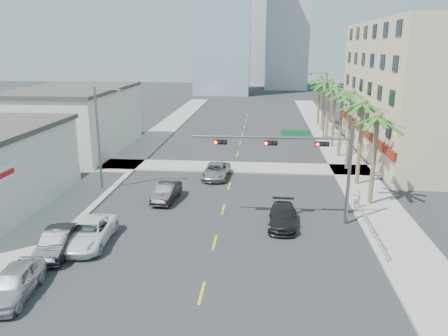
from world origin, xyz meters
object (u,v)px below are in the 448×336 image
(car_parked_mid, at_px, (58,242))
(car_lane_right, at_px, (283,217))
(traffic_signal_mast, at_px, (303,154))
(car_lane_center, at_px, (216,171))
(pedestrian, at_px, (357,198))
(car_parked_far, at_px, (89,233))
(car_parked_near, at_px, (14,283))
(car_lane_left, at_px, (167,192))

(car_parked_mid, relative_size, car_lane_right, 0.97)
(traffic_signal_mast, distance_m, car_lane_right, 4.63)
(traffic_signal_mast, height_order, car_lane_right, traffic_signal_mast)
(car_lane_center, xyz_separation_m, pedestrian, (11.77, -7.49, 0.28))
(car_parked_far, bearing_deg, car_parked_near, -104.87)
(car_parked_near, relative_size, car_lane_left, 1.06)
(traffic_signal_mast, height_order, car_parked_near, traffic_signal_mast)
(car_parked_near, distance_m, pedestrian, 24.20)
(car_parked_near, bearing_deg, pedestrian, 29.82)
(traffic_signal_mast, distance_m, car_parked_mid, 17.00)
(car_lane_left, distance_m, car_lane_center, 7.51)
(car_lane_center, height_order, car_lane_right, car_lane_center)
(car_parked_far, height_order, car_lane_center, car_parked_far)
(car_lane_left, bearing_deg, car_parked_near, -102.64)
(car_lane_center, relative_size, pedestrian, 3.04)
(car_parked_mid, bearing_deg, pedestrian, 18.49)
(car_parked_near, height_order, car_lane_center, car_parked_near)
(car_lane_left, bearing_deg, pedestrian, 1.56)
(car_parked_mid, relative_size, car_parked_far, 0.84)
(traffic_signal_mast, relative_size, car_parked_mid, 2.42)
(car_lane_right, bearing_deg, traffic_signal_mast, 33.29)
(car_parked_mid, height_order, pedestrian, pedestrian)
(car_parked_far, xyz_separation_m, car_lane_right, (12.48, 4.08, -0.07))
(car_lane_center, xyz_separation_m, car_lane_right, (5.95, -11.16, -0.00))
(car_parked_far, xyz_separation_m, car_lane_center, (6.53, 15.24, -0.07))
(car_parked_near, relative_size, car_parked_far, 0.85)
(car_lane_center, height_order, pedestrian, pedestrian)
(car_parked_mid, xyz_separation_m, car_lane_right, (13.88, 5.54, -0.07))
(car_parked_far, relative_size, car_lane_center, 1.10)
(car_lane_center, bearing_deg, pedestrian, -28.53)
(traffic_signal_mast, relative_size, car_lane_right, 2.35)
(pedestrian, bearing_deg, car_parked_mid, 14.48)
(car_parked_mid, distance_m, car_lane_right, 14.94)
(traffic_signal_mast, distance_m, car_lane_left, 12.04)
(traffic_signal_mast, xyz_separation_m, car_lane_left, (-10.61, 3.68, -4.34))
(car_parked_far, bearing_deg, car_lane_right, 15.75)
(traffic_signal_mast, xyz_separation_m, car_parked_far, (-13.79, -4.85, -4.30))
(car_lane_left, bearing_deg, traffic_signal_mast, -14.64)
(traffic_signal_mast, xyz_separation_m, car_lane_center, (-7.26, 10.40, -4.37))
(car_parked_near, xyz_separation_m, car_parked_mid, (0.00, 4.84, -0.03))
(car_parked_mid, distance_m, car_lane_left, 10.99)
(car_lane_left, height_order, car_lane_center, car_lane_left)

